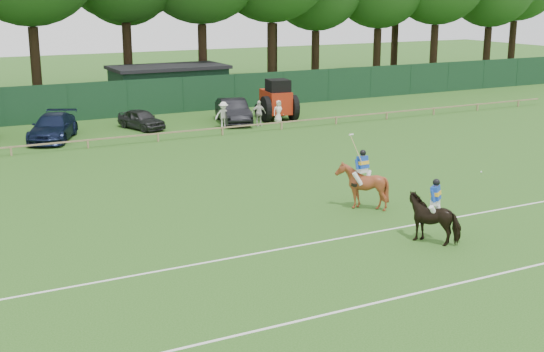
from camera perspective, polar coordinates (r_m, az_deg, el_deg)
ground at (r=25.63m, az=2.12°, el=-4.63°), size 160.00×160.00×0.00m
horse_dark at (r=25.35m, az=12.61°, el=-3.25°), size 1.84×2.09×1.64m
horse_chestnut at (r=28.63m, az=7.06°, el=-0.77°), size 1.59×1.77×1.84m
sedan_navy at (r=43.58m, az=-16.80°, el=3.67°), size 4.01×5.51×1.48m
hatch_grey at (r=45.90m, az=-10.22°, el=4.40°), size 2.46×3.87×1.23m
estate_black at (r=47.37m, az=-3.05°, el=5.11°), size 2.67×4.95×1.55m
spectator_left at (r=45.69m, az=-3.83°, el=4.81°), size 1.17×0.85×1.63m
spectator_mid at (r=46.26m, az=-1.06°, el=4.95°), size 1.00×0.55×1.62m
spectator_right at (r=47.41m, az=0.49°, el=5.09°), size 0.74×0.50×1.48m
rider_dark at (r=25.14m, az=12.73°, el=-1.65°), size 0.84×0.66×1.41m
rider_chestnut at (r=28.43m, az=7.12°, el=0.79°), size 0.94×0.56×2.05m
polo_ball at (r=35.64m, az=16.09°, el=0.31°), size 0.09×0.09×0.09m
pitch_lines at (r=22.84m, az=6.50°, el=-7.11°), size 60.00×5.10×0.01m
pitch_rail at (r=41.61m, az=-10.25°, el=3.16°), size 62.10×0.10×0.50m
perimeter_fence at (r=50.03m, az=-13.43°, el=5.78°), size 92.08×0.08×2.50m
utility_shed at (r=54.56m, az=-8.10°, el=7.01°), size 8.40×4.40×3.04m
tree_row at (r=58.37m, az=-13.43°, el=5.71°), size 96.00×12.00×21.00m
tractor at (r=48.47m, az=0.37°, el=5.94°), size 2.63×3.51×2.70m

